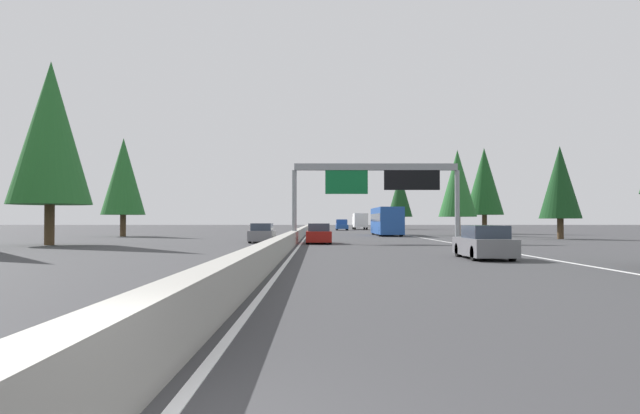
{
  "coord_description": "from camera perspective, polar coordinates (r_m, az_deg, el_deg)",
  "views": [
    {
      "loc": [
        -4.35,
        -1.54,
        1.69
      ],
      "look_at": [
        50.78,
        -1.67,
        2.93
      ],
      "focal_mm": 33.55,
      "sensor_mm": 36.0,
      "label": 1
    }
  ],
  "objects": [
    {
      "name": "ground_plane",
      "position": [
        64.39,
        -1.5,
        -2.79
      ],
      "size": [
        320.0,
        320.0,
        0.0
      ],
      "primitive_type": "plane",
      "color": "#38383A"
    },
    {
      "name": "median_barrier",
      "position": [
        84.38,
        -1.38,
        -2.13
      ],
      "size": [
        180.0,
        0.56,
        0.9
      ],
      "primitive_type": "cube",
      "color": "#9E9B93",
      "rests_on": "ground"
    },
    {
      "name": "shoulder_stripe_right",
      "position": [
        75.03,
        7.52,
        -2.56
      ],
      "size": [
        160.0,
        0.16,
        0.01
      ],
      "primitive_type": "cube",
      "color": "silver",
      "rests_on": "ground"
    },
    {
      "name": "shoulder_stripe_median",
      "position": [
        74.38,
        -1.13,
        -2.58
      ],
      "size": [
        160.0,
        0.16,
        0.01
      ],
      "primitive_type": "cube",
      "color": "silver",
      "rests_on": "ground"
    },
    {
      "name": "sign_gantry_overhead",
      "position": [
        45.35,
        5.57,
        2.6
      ],
      "size": [
        0.5,
        12.68,
        5.98
      ],
      "color": "gray",
      "rests_on": "ground"
    },
    {
      "name": "sedan_mid_center",
      "position": [
        27.24,
        15.39,
        -3.36
      ],
      "size": [
        4.4,
        1.8,
        1.47
      ],
      "color": "slate",
      "rests_on": "ground"
    },
    {
      "name": "sedan_near_right",
      "position": [
        43.5,
        -0.11,
        -2.61
      ],
      "size": [
        4.4,
        1.8,
        1.47
      ],
      "color": "maroon",
      "rests_on": "ground"
    },
    {
      "name": "bus_far_left",
      "position": [
        67.22,
        6.34,
        -1.25
      ],
      "size": [
        11.5,
        2.55,
        3.1
      ],
      "color": "#1E4793",
      "rests_on": "ground"
    },
    {
      "name": "box_truck_distant_a",
      "position": [
        109.69,
        3.82,
        -1.32
      ],
      "size": [
        8.5,
        2.4,
        2.95
      ],
      "color": "white",
      "rests_on": "ground"
    },
    {
      "name": "pickup_far_right",
      "position": [
        102.61,
        2.09,
        -1.72
      ],
      "size": [
        5.6,
        2.0,
        1.86
      ],
      "color": "#1E4793",
      "rests_on": "ground"
    },
    {
      "name": "oncoming_near",
      "position": [
        45.86,
        -5.53,
        -2.54
      ],
      "size": [
        4.4,
        1.8,
        1.47
      ],
      "rotation": [
        0.0,
        0.0,
        3.14
      ],
      "color": "slate",
      "rests_on": "ground"
    },
    {
      "name": "conifer_right_near",
      "position": [
        58.23,
        21.92,
        2.19
      ],
      "size": [
        3.72,
        3.72,
        8.45
      ],
      "color": "#4C3823",
      "rests_on": "ground"
    },
    {
      "name": "conifer_right_mid",
      "position": [
        67.99,
        12.98,
        2.2
      ],
      "size": [
        4.19,
        4.19,
        9.53
      ],
      "color": "#4C3823",
      "rests_on": "ground"
    },
    {
      "name": "conifer_right_far",
      "position": [
        78.71,
        15.4,
        2.36
      ],
      "size": [
        4.8,
        4.8,
        10.92
      ],
      "color": "#4C3823",
      "rests_on": "ground"
    },
    {
      "name": "conifer_right_distant",
      "position": [
        116.09,
        7.64,
        1.14
      ],
      "size": [
        4.77,
        4.77,
        10.84
      ],
      "color": "#4C3823",
      "rests_on": "ground"
    },
    {
      "name": "conifer_left_near",
      "position": [
        45.09,
        -24.33,
        6.46
      ],
      "size": [
        5.55,
        5.55,
        12.62
      ],
      "color": "#4C3823",
      "rests_on": "ground"
    },
    {
      "name": "conifer_left_mid",
      "position": [
        66.3,
        -18.25,
        2.78
      ],
      "size": [
        4.57,
        4.57,
        10.39
      ],
      "color": "#4C3823",
      "rests_on": "ground"
    }
  ]
}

